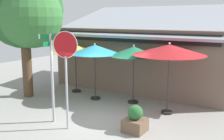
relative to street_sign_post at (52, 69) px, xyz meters
name	(u,v)px	position (x,y,z in m)	size (l,w,h in m)	color
ground_plane	(99,122)	(1.28, 0.96, -1.91)	(28.00, 28.00, 0.10)	gray
cafe_building	(149,55)	(0.49, 6.75, -0.23)	(9.26, 5.37, 4.30)	#705B4C
street_sign_post	(52,69)	(0.00, 0.00, 0.00)	(0.90, 0.84, 3.05)	#A8AAB2
stop_sign	(66,61)	(0.83, -0.20, 0.39)	(0.82, 0.23, 3.18)	#A8AAB2
patio_umbrella_mustard_left	(75,49)	(-1.89, 3.48, 0.25)	(2.28, 2.28, 2.37)	black
patio_umbrella_teal_center	(95,50)	(-0.37, 2.97, 0.36)	(2.22, 2.22, 2.50)	black
patio_umbrella_forest_green_right	(134,52)	(1.32, 3.38, 0.34)	(1.97, 1.97, 2.49)	black
patio_umbrella_crimson_far_right	(169,50)	(3.02, 2.93, 0.56)	(2.69, 2.69, 2.70)	black
shade_tree	(26,12)	(-3.00, 1.57, 1.99)	(3.98, 3.47, 5.71)	brown
sidewalk_planter	(135,121)	(2.80, 0.76, -1.49)	(0.67, 0.67, 0.88)	brown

